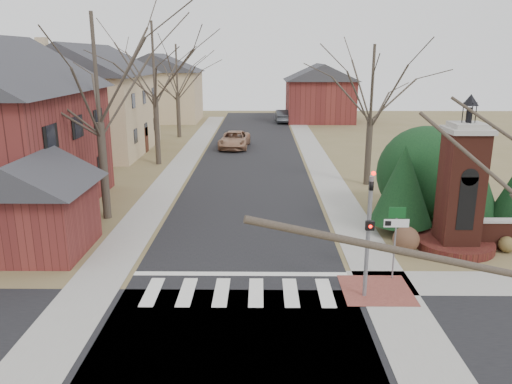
{
  "coord_description": "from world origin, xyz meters",
  "views": [
    {
      "loc": [
        0.76,
        -14.92,
        7.92
      ],
      "look_at": [
        0.54,
        6.0,
        2.19
      ],
      "focal_mm": 35.0,
      "sensor_mm": 36.0,
      "label": 1
    }
  ],
  "objects_px": {
    "traffic_signal_pole": "(369,224)",
    "brick_gate_monument": "(460,200)",
    "sign_post": "(396,229)",
    "pickup_truck": "(234,140)",
    "distant_car": "(283,116)"
  },
  "relations": [
    {
      "from": "traffic_signal_pole",
      "to": "distant_car",
      "type": "bearing_deg",
      "value": 91.12
    },
    {
      "from": "brick_gate_monument",
      "to": "distant_car",
      "type": "bearing_deg",
      "value": 97.7
    },
    {
      "from": "traffic_signal_pole",
      "to": "sign_post",
      "type": "bearing_deg",
      "value": 47.57
    },
    {
      "from": "traffic_signal_pole",
      "to": "brick_gate_monument",
      "type": "xyz_separation_m",
      "value": [
        4.7,
        4.42,
        -0.42
      ]
    },
    {
      "from": "sign_post",
      "to": "distant_car",
      "type": "bearing_deg",
      "value": 92.83
    },
    {
      "from": "traffic_signal_pole",
      "to": "sign_post",
      "type": "distance_m",
      "value": 2.02
    },
    {
      "from": "traffic_signal_pole",
      "to": "pickup_truck",
      "type": "bearing_deg",
      "value": 101.8
    },
    {
      "from": "pickup_truck",
      "to": "distant_car",
      "type": "xyz_separation_m",
      "value": [
        5.0,
        17.6,
        0.06
      ]
    },
    {
      "from": "brick_gate_monument",
      "to": "distant_car",
      "type": "distance_m",
      "value": 41.82
    },
    {
      "from": "traffic_signal_pole",
      "to": "pickup_truck",
      "type": "xyz_separation_m",
      "value": [
        -5.9,
        28.24,
        -1.85
      ]
    },
    {
      "from": "sign_post",
      "to": "pickup_truck",
      "type": "bearing_deg",
      "value": 105.01
    },
    {
      "from": "traffic_signal_pole",
      "to": "brick_gate_monument",
      "type": "height_order",
      "value": "brick_gate_monument"
    },
    {
      "from": "sign_post",
      "to": "distant_car",
      "type": "xyz_separation_m",
      "value": [
        -2.19,
        44.43,
        -1.15
      ]
    },
    {
      "from": "brick_gate_monument",
      "to": "sign_post",
      "type": "bearing_deg",
      "value": -138.58
    },
    {
      "from": "sign_post",
      "to": "distant_car",
      "type": "relative_size",
      "value": 0.57
    }
  ]
}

